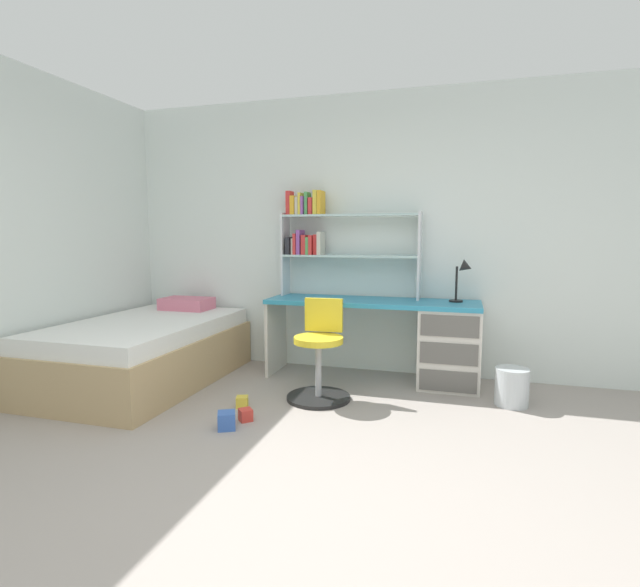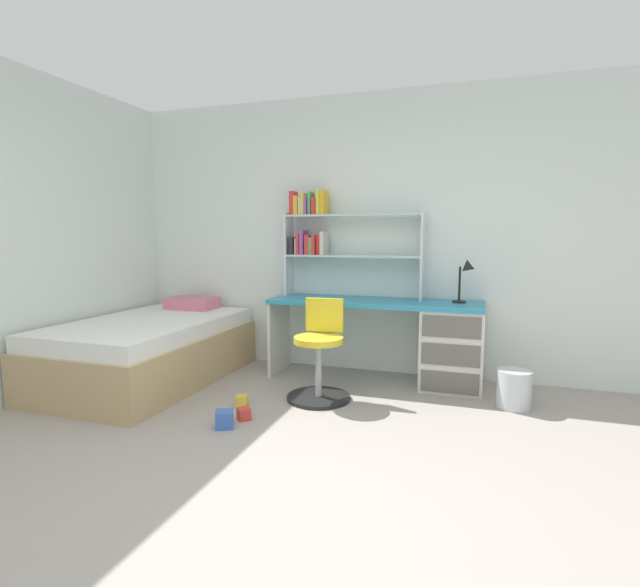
# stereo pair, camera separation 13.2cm
# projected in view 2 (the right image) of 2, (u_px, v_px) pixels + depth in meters

# --- Properties ---
(ground_plane) EXTENTS (6.06, 6.38, 0.02)m
(ground_plane) POSITION_uv_depth(u_px,v_px,m) (256.00, 525.00, 2.23)
(ground_plane) COLOR #9E938C
(room_shell) EXTENTS (6.06, 6.38, 2.67)m
(room_shell) POSITION_uv_depth(u_px,v_px,m) (176.00, 235.00, 3.73)
(room_shell) COLOR silver
(room_shell) RESTS_ON ground_plane
(desk) EXTENTS (1.92, 0.56, 0.74)m
(desk) POSITION_uv_depth(u_px,v_px,m) (430.00, 339.00, 4.25)
(desk) COLOR teal
(desk) RESTS_ON ground_plane
(bookshelf_hutch) EXTENTS (1.33, 0.22, 1.02)m
(bookshelf_hutch) POSITION_uv_depth(u_px,v_px,m) (330.00, 234.00, 4.60)
(bookshelf_hutch) COLOR silver
(bookshelf_hutch) RESTS_ON desk
(desk_lamp) EXTENTS (0.20, 0.17, 0.38)m
(desk_lamp) POSITION_uv_depth(u_px,v_px,m) (467.00, 274.00, 4.14)
(desk_lamp) COLOR black
(desk_lamp) RESTS_ON desk
(swivel_chair) EXTENTS (0.52, 0.52, 0.81)m
(swivel_chair) POSITION_uv_depth(u_px,v_px,m) (320.00, 360.00, 3.91)
(swivel_chair) COLOR black
(swivel_chair) RESTS_ON ground_plane
(bed_platform) EXTENTS (1.20, 1.93, 0.69)m
(bed_platform) POSITION_uv_depth(u_px,v_px,m) (150.00, 350.00, 4.41)
(bed_platform) COLOR tan
(bed_platform) RESTS_ON ground_plane
(waste_bin) EXTENTS (0.26, 0.26, 0.30)m
(waste_bin) POSITION_uv_depth(u_px,v_px,m) (514.00, 389.00, 3.72)
(waste_bin) COLOR silver
(waste_bin) RESTS_ON ground_plane
(toy_block_yellow_0) EXTENTS (0.11, 0.11, 0.09)m
(toy_block_yellow_0) POSITION_uv_depth(u_px,v_px,m) (242.00, 401.00, 3.75)
(toy_block_yellow_0) COLOR gold
(toy_block_yellow_0) RESTS_ON ground_plane
(toy_block_blue_1) EXTENTS (0.16, 0.16, 0.12)m
(toy_block_blue_1) POSITION_uv_depth(u_px,v_px,m) (224.00, 419.00, 3.33)
(toy_block_blue_1) COLOR #3860B7
(toy_block_blue_1) RESTS_ON ground_plane
(toy_block_red_2) EXTENTS (0.12, 0.12, 0.09)m
(toy_block_red_2) POSITION_uv_depth(u_px,v_px,m) (244.00, 414.00, 3.48)
(toy_block_red_2) COLOR red
(toy_block_red_2) RESTS_ON ground_plane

